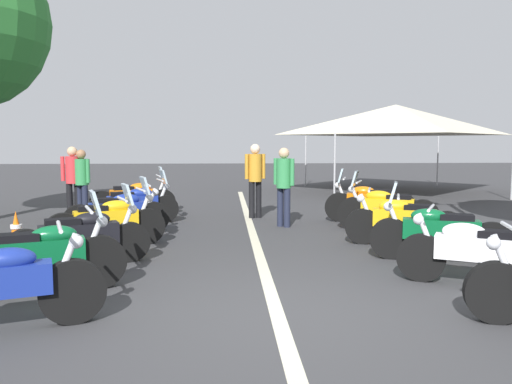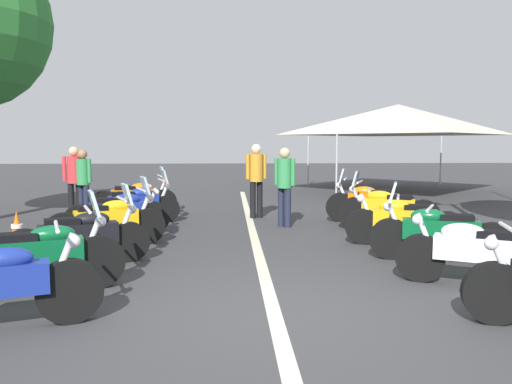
# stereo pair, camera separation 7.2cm
# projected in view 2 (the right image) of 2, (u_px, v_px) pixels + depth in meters

# --- Properties ---
(ground_plane) EXTENTS (80.00, 80.00, 0.00)m
(ground_plane) POSITION_uv_depth(u_px,v_px,m) (275.00, 317.00, 5.27)
(ground_plane) COLOR #38383A
(lane_centre_stripe) EXTENTS (18.62, 0.16, 0.01)m
(lane_centre_stripe) POSITION_uv_depth(u_px,v_px,m) (255.00, 239.00, 9.50)
(lane_centre_stripe) COLOR beige
(lane_centre_stripe) RESTS_ON ground_plane
(motorcycle_left_row_1) EXTENTS (0.93, 1.96, 1.22)m
(motorcycle_left_row_1) POSITION_uv_depth(u_px,v_px,m) (40.00, 255.00, 6.03)
(motorcycle_left_row_1) COLOR black
(motorcycle_left_row_1) RESTS_ON ground_plane
(motorcycle_left_row_2) EXTENTS (1.00, 1.95, 1.19)m
(motorcycle_left_row_2) POSITION_uv_depth(u_px,v_px,m) (81.00, 235.00, 7.41)
(motorcycle_left_row_2) COLOR black
(motorcycle_left_row_2) RESTS_ON ground_plane
(motorcycle_left_row_3) EXTENTS (0.97, 1.95, 1.21)m
(motorcycle_left_row_3) POSITION_uv_depth(u_px,v_px,m) (108.00, 220.00, 8.78)
(motorcycle_left_row_3) COLOR black
(motorcycle_left_row_3) RESTS_ON ground_plane
(motorcycle_left_row_4) EXTENTS (0.84, 1.99, 1.00)m
(motorcycle_left_row_4) POSITION_uv_depth(u_px,v_px,m) (119.00, 212.00, 9.97)
(motorcycle_left_row_4) COLOR black
(motorcycle_left_row_4) RESTS_ON ground_plane
(motorcycle_left_row_5) EXTENTS (0.89, 1.99, 1.20)m
(motorcycle_left_row_5) POSITION_uv_depth(u_px,v_px,m) (135.00, 203.00, 11.30)
(motorcycle_left_row_5) COLOR black
(motorcycle_left_row_5) RESTS_ON ground_plane
(motorcycle_left_row_6) EXTENTS (0.83, 2.07, 1.21)m
(motorcycle_left_row_6) POSITION_uv_depth(u_px,v_px,m) (136.00, 197.00, 12.64)
(motorcycle_left_row_6) COLOR black
(motorcycle_left_row_6) RESTS_ON ground_plane
(motorcycle_right_row_1) EXTENTS (1.08, 1.82, 0.99)m
(motorcycle_right_row_1) POSITION_uv_depth(u_px,v_px,m) (476.00, 252.00, 6.31)
(motorcycle_right_row_1) COLOR black
(motorcycle_right_row_1) RESTS_ON ground_plane
(motorcycle_right_row_2) EXTENTS (0.95, 2.03, 1.21)m
(motorcycle_right_row_2) POSITION_uv_depth(u_px,v_px,m) (438.00, 232.00, 7.68)
(motorcycle_right_row_2) COLOR black
(motorcycle_right_row_2) RESTS_ON ground_plane
(motorcycle_right_row_3) EXTENTS (0.90, 2.00, 1.00)m
(motorcycle_right_row_3) POSITION_uv_depth(u_px,v_px,m) (404.00, 220.00, 8.87)
(motorcycle_right_row_3) COLOR black
(motorcycle_right_row_3) RESTS_ON ground_plane
(motorcycle_right_row_4) EXTENTS (1.00, 1.94, 1.23)m
(motorcycle_right_row_4) POSITION_uv_depth(u_px,v_px,m) (387.00, 208.00, 10.38)
(motorcycle_right_row_4) COLOR black
(motorcycle_right_row_4) RESTS_ON ground_plane
(motorcycle_right_row_5) EXTENTS (0.88, 2.03, 1.22)m
(motorcycle_right_row_5) POSITION_uv_depth(u_px,v_px,m) (371.00, 202.00, 11.49)
(motorcycle_right_row_5) COLOR black
(motorcycle_right_row_5) RESTS_ON ground_plane
(traffic_cone_1) EXTENTS (0.36, 0.36, 0.61)m
(traffic_cone_1) POSITION_uv_depth(u_px,v_px,m) (17.00, 229.00, 8.96)
(traffic_cone_1) COLOR orange
(traffic_cone_1) RESTS_ON ground_plane
(bystander_0) EXTENTS (0.34, 0.45, 1.65)m
(bystander_0) POSITION_uv_depth(u_px,v_px,m) (83.00, 178.00, 12.01)
(bystander_0) COLOR #1E2338
(bystander_0) RESTS_ON ground_plane
(bystander_1) EXTENTS (0.32, 0.50, 1.72)m
(bystander_1) POSITION_uv_depth(u_px,v_px,m) (74.00, 177.00, 12.02)
(bystander_1) COLOR black
(bystander_1) RESTS_ON ground_plane
(bystander_2) EXTENTS (0.32, 0.50, 1.78)m
(bystander_2) POSITION_uv_depth(u_px,v_px,m) (256.00, 174.00, 12.17)
(bystander_2) COLOR black
(bystander_2) RESTS_ON ground_plane
(bystander_3) EXTENTS (0.39, 0.41, 1.70)m
(bystander_3) POSITION_uv_depth(u_px,v_px,m) (285.00, 181.00, 10.86)
(bystander_3) COLOR #1E2338
(bystander_3) RESTS_ON ground_plane
(event_tent) EXTENTS (6.33, 6.33, 3.20)m
(event_tent) POSITION_uv_depth(u_px,v_px,m) (398.00, 120.00, 18.51)
(event_tent) COLOR beige
(event_tent) RESTS_ON ground_plane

